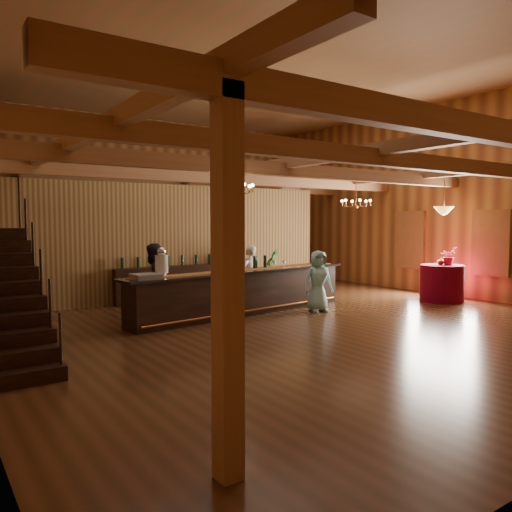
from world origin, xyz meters
TOP-DOWN VIEW (x-y plane):
  - floor at (0.00, 0.00)m, footprint 14.00×14.00m
  - ceiling at (0.00, 0.00)m, footprint 14.00×14.00m
  - wall_back at (0.00, 7.00)m, footprint 12.00×0.10m
  - wall_right at (6.00, 0.00)m, footprint 0.10×14.00m
  - beam_grid at (0.00, 0.51)m, footprint 11.90×13.90m
  - support_posts at (0.00, -0.50)m, footprint 9.20×10.20m
  - partition_wall at (-0.50, 3.50)m, footprint 9.00×0.18m
  - window_right_front at (5.95, -1.60)m, footprint 0.12×1.05m
  - window_right_back at (5.95, 1.00)m, footprint 0.12×1.05m
  - staircase at (-5.45, -0.74)m, footprint 1.00×2.80m
  - backroom_boxes at (-0.29, 5.50)m, footprint 4.10×0.60m
  - tasting_bar at (-0.40, 0.56)m, footprint 6.07×1.50m
  - beverage_dispenser at (-2.51, 0.34)m, footprint 0.26×0.26m
  - glass_rack_tray at (-2.90, 0.20)m, footprint 0.50×0.50m
  - raffle_drum at (2.13, 0.83)m, footprint 0.34×0.24m
  - bar_bottle_0 at (-0.46, 0.67)m, footprint 0.07×0.07m
  - bar_bottle_1 at (0.01, 0.73)m, footprint 0.07×0.07m
  - bar_bottle_2 at (0.05, 0.73)m, footprint 0.07×0.07m
  - bar_bottle_3 at (0.34, 0.77)m, footprint 0.07×0.07m
  - backbar_shelf at (-0.86, 3.21)m, footprint 3.33×0.76m
  - round_table at (4.90, -0.89)m, footprint 1.12×1.12m
  - chandelier_left at (-1.30, -0.45)m, footprint 0.80×0.80m
  - chandelier_right at (3.20, 0.61)m, footprint 0.80×0.80m
  - pendant_lamp at (4.90, -0.89)m, footprint 0.52×0.52m
  - bartender at (0.31, 1.41)m, footprint 0.65×0.54m
  - staff_second at (-2.34, 1.19)m, footprint 1.00×0.93m
  - guest at (1.21, -0.16)m, footprint 0.80×0.64m
  - floor_plant at (1.62, 2.41)m, footprint 0.82×0.69m
  - table_flowers at (5.00, -1.00)m, footprint 0.50×0.46m
  - table_vase at (4.91, -0.83)m, footprint 0.19×0.19m

SIDE VIEW (x-z plane):
  - floor at x=0.00m, z-range 0.00..0.00m
  - backbar_shelf at x=-0.86m, z-range 0.00..0.93m
  - round_table at x=4.90m, z-range 0.00..0.97m
  - tasting_bar at x=-0.40m, z-range 0.00..1.02m
  - backroom_boxes at x=-0.29m, z-range -0.02..1.08m
  - floor_plant at x=1.62m, z-range 0.00..1.37m
  - guest at x=1.21m, z-range 0.00..1.44m
  - bartender at x=0.31m, z-range 0.00..1.52m
  - staff_second at x=-2.34m, z-range 0.00..1.64m
  - staircase at x=-5.45m, z-range 0.00..2.00m
  - glass_rack_tray at x=-2.90m, z-range 1.00..1.10m
  - table_vase at x=4.91m, z-range 0.97..1.28m
  - bar_bottle_0 at x=-0.46m, z-range 1.00..1.30m
  - bar_bottle_1 at x=0.01m, z-range 1.00..1.30m
  - bar_bottle_2 at x=0.05m, z-range 1.00..1.30m
  - bar_bottle_3 at x=0.34m, z-range 1.00..1.30m
  - raffle_drum at x=2.13m, z-range 1.03..1.33m
  - table_flowers at x=5.00m, z-range 0.97..1.45m
  - beverage_dispenser at x=-2.51m, z-range 0.99..1.59m
  - window_right_front at x=5.95m, z-range 0.67..2.42m
  - window_right_back at x=5.95m, z-range 0.67..2.42m
  - partition_wall at x=-0.50m, z-range 0.00..3.10m
  - support_posts at x=0.00m, z-range 0.00..3.20m
  - pendant_lamp at x=4.90m, z-range 1.95..2.85m
  - chandelier_right at x=3.20m, z-range 2.24..2.98m
  - wall_back at x=0.00m, z-range 0.00..5.50m
  - wall_right at x=6.00m, z-range 0.00..5.50m
  - chandelier_left at x=-1.30m, z-range 2.47..3.06m
  - beam_grid at x=0.00m, z-range 3.05..3.44m
  - ceiling at x=0.00m, z-range 5.50..5.50m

